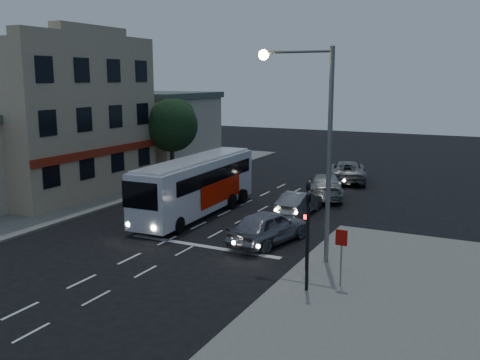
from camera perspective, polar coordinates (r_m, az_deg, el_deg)
The scene contains 16 objects.
ground at distance 25.11m, azimuth -10.31°, elevation -7.59°, with size 120.00×120.00×0.00m, color black.
sidewalk_near at distance 17.01m, azimuth 19.58°, elevation -17.12°, with size 12.00×24.00×0.12m, color slate.
sidewalk_far at distance 39.24m, azimuth -18.73°, elevation -1.21°, with size 12.00×50.00×0.12m, color slate.
road_markings at distance 27.06m, azimuth -3.93°, elevation -6.06°, with size 8.00×30.55×0.01m.
tour_bus at distance 30.98m, azimuth -4.65°, elevation -0.47°, with size 2.60×10.91×3.33m.
car_suv at distance 25.82m, azimuth 3.03°, elevation -5.00°, with size 1.94×4.82×1.64m, color gray.
car_sedan_a at distance 31.43m, azimuth 6.31°, elevation -2.44°, with size 1.44×4.12×1.36m, color gray.
car_sedan_b at distance 35.93m, azimuth 9.09°, elevation -0.63°, with size 2.25×5.53×1.60m, color gray.
car_sedan_c at distance 41.86m, azimuth 11.37°, elevation 0.92°, with size 2.67×5.80×1.61m, color gray.
traffic_signal_main at distance 21.64m, azimuth 7.21°, elevation -3.80°, with size 0.25×0.35×4.10m.
traffic_signal_side at distance 19.62m, azimuth 7.25°, elevation -5.35°, with size 0.18×0.15×4.10m.
regulatory_sign at distance 20.47m, azimuth 10.75°, elevation -7.18°, with size 0.45×0.12×2.20m.
streetlight at distance 22.48m, azimuth 7.98°, elevation 5.31°, with size 3.32×0.44×9.00m.
main_building at distance 39.24m, azimuth -20.18°, elevation 6.23°, with size 10.12×12.00×11.00m.
low_building_north at distance 48.17m, azimuth -9.31°, elevation 5.37°, with size 9.40×9.40×6.50m.
street_tree at distance 41.00m, azimuth -7.32°, elevation 6.05°, with size 4.00×4.00×6.20m.
Camera 1 is at (14.33, -19.06, 7.86)m, focal length 40.00 mm.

